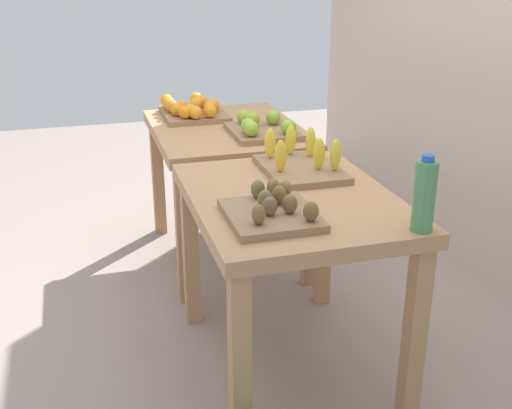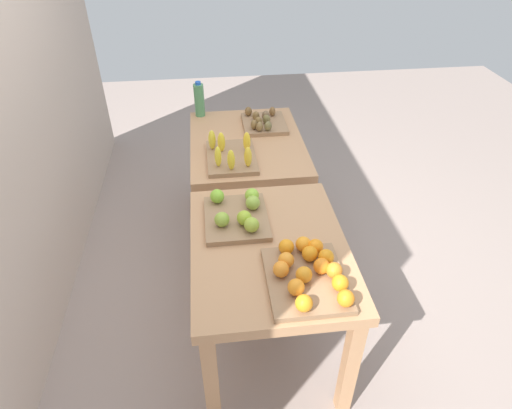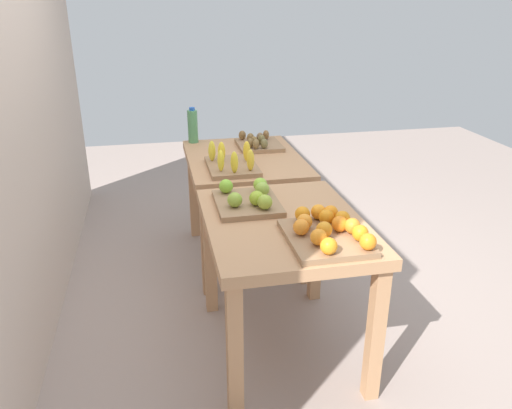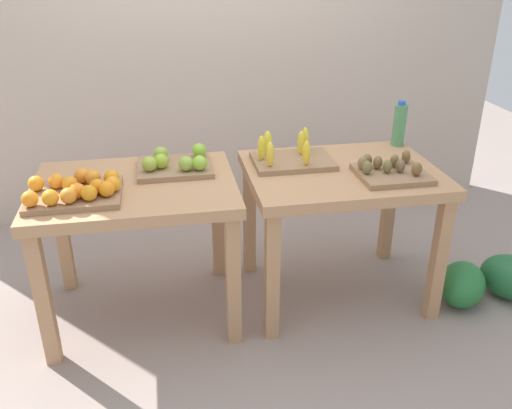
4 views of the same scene
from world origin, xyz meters
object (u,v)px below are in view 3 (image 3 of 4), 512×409
(display_table_left, at_px, (283,240))
(watermelon_pile, at_px, (254,197))
(orange_bin, at_px, (328,231))
(banana_crate, at_px, (232,163))
(display_table_right, at_px, (244,173))
(kiwi_bin, at_px, (258,143))
(water_bottle, at_px, (193,126))
(apple_bin, at_px, (249,199))

(display_table_left, xyz_separation_m, watermelon_pile, (1.98, -0.24, -0.55))
(display_table_left, distance_m, watermelon_pile, 2.07)
(orange_bin, bearing_deg, banana_crate, 13.69)
(display_table_right, bearing_deg, kiwi_bin, -34.48)
(water_bottle, xyz_separation_m, watermelon_pile, (0.40, -0.56, -0.80))
(apple_bin, height_order, water_bottle, water_bottle)
(display_table_right, xyz_separation_m, orange_bin, (-1.38, -0.14, 0.16))
(apple_bin, xyz_separation_m, water_bottle, (1.36, 0.18, 0.09))
(water_bottle, relative_size, watermelon_pile, 0.37)
(apple_bin, height_order, watermelon_pile, apple_bin)
(apple_bin, bearing_deg, display_table_left, -147.35)
(banana_crate, xyz_separation_m, watermelon_pile, (1.12, -0.38, -0.71))
(display_table_left, xyz_separation_m, orange_bin, (-0.26, -0.14, 0.16))
(apple_bin, distance_m, watermelon_pile, 1.94)
(orange_bin, xyz_separation_m, kiwi_bin, (1.60, -0.00, -0.01))
(water_bottle, bearing_deg, display_table_left, -168.54)
(display_table_right, bearing_deg, apple_bin, 171.05)
(display_table_left, distance_m, display_table_right, 1.12)
(display_table_left, xyz_separation_m, kiwi_bin, (1.33, -0.15, 0.15))
(display_table_left, bearing_deg, banana_crate, 8.72)
(kiwi_bin, bearing_deg, apple_bin, 165.50)
(display_table_right, bearing_deg, display_table_left, 180.00)
(display_table_right, distance_m, watermelon_pile, 1.05)
(banana_crate, bearing_deg, water_bottle, 14.65)
(display_table_left, xyz_separation_m, banana_crate, (0.86, 0.13, 0.16))
(display_table_right, height_order, watermelon_pile, display_table_right)
(display_table_left, distance_m, kiwi_bin, 1.35)
(display_table_left, relative_size, orange_bin, 2.23)
(kiwi_bin, xyz_separation_m, watermelon_pile, (0.65, -0.10, -0.70))
(banana_crate, height_order, kiwi_bin, banana_crate)
(banana_crate, relative_size, water_bottle, 1.60)
(display_table_right, distance_m, apple_bin, 0.92)
(water_bottle, height_order, watermelon_pile, water_bottle)
(orange_bin, bearing_deg, display_table_right, 5.85)
(display_table_left, bearing_deg, display_table_right, 0.00)
(display_table_left, bearing_deg, water_bottle, 11.46)
(watermelon_pile, bearing_deg, water_bottle, 125.60)
(banana_crate, relative_size, kiwi_bin, 1.22)
(display_table_right, distance_m, orange_bin, 1.40)
(kiwi_bin, distance_m, water_bottle, 0.54)
(display_table_left, bearing_deg, apple_bin, 32.65)
(watermelon_pile, bearing_deg, display_table_right, 164.24)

